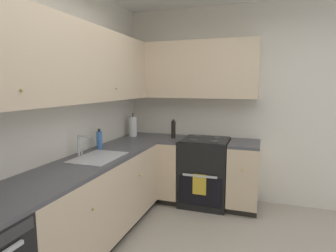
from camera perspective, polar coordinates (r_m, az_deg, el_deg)
The scene contains 14 objects.
wall_back at distance 2.69m, azimuth -26.34°, elevation 1.64°, with size 4.18×0.05×2.67m, color silver.
wall_right at distance 3.98m, azimuth 14.11°, elevation 4.11°, with size 0.05×3.22×2.67m, color silver.
lower_cabinets_back at distance 3.02m, azimuth -15.07°, elevation -14.95°, with size 2.07×0.62×0.85m.
countertop_back at distance 2.87m, azimuth -15.38°, elevation -6.92°, with size 3.28×0.60×0.04m, color #4C4C51.
lower_cabinets_right at distance 3.86m, azimuth 9.28°, elevation -9.57°, with size 0.62×1.27×0.85m.
countertop_right at distance 3.75m, azimuth 9.43°, elevation -3.21°, with size 0.60×1.27×0.03m.
oven_range at distance 3.89m, azimuth 7.54°, elevation -9.07°, with size 0.68×0.62×1.03m.
upper_cabinets_back at distance 2.74m, azimuth -20.54°, elevation 12.09°, with size 2.96×0.34×0.75m.
upper_cabinets_right at distance 3.90m, azimuth 4.38°, elevation 11.27°, with size 0.32×1.82×0.75m.
sink at distance 2.93m, azimuth -13.98°, elevation -7.04°, with size 0.56×0.40×0.10m.
faucet at distance 3.01m, azimuth -17.40°, elevation -3.43°, with size 0.07×0.16×0.22m.
soap_bottle at distance 3.30m, azimuth -13.79°, elevation -2.75°, with size 0.07×0.07×0.23m.
paper_towel_roll at distance 4.02m, azimuth -7.14°, elevation -0.09°, with size 0.11×0.11×0.34m.
oil_bottle at distance 3.85m, azimuth 1.10°, elevation -0.70°, with size 0.06×0.06×0.26m.
Camera 1 is at (-1.89, -0.31, 1.60)m, focal length 29.95 mm.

